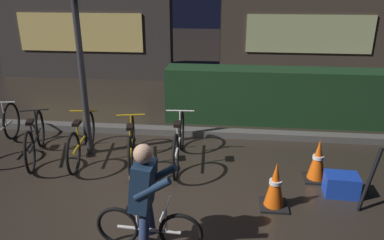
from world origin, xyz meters
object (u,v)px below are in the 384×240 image
(parked_bike_center_left, at_px, (82,140))
(parked_bike_right_mid, at_px, (179,142))
(parked_bike_center_right, at_px, (131,143))
(cyclist, at_px, (146,197))
(blue_crate, at_px, (341,185))
(closed_umbrella, at_px, (370,179))
(parked_bike_left_mid, at_px, (35,139))
(traffic_cone_near, at_px, (275,186))
(traffic_cone_far, at_px, (318,161))
(street_post, at_px, (83,81))

(parked_bike_center_left, bearing_deg, parked_bike_right_mid, -95.89)
(parked_bike_center_right, height_order, cyclist, cyclist)
(parked_bike_right_mid, relative_size, blue_crate, 3.96)
(closed_umbrella, bearing_deg, parked_bike_left_mid, 125.14)
(parked_bike_center_right, relative_size, traffic_cone_near, 2.45)
(parked_bike_right_mid, xyz_separation_m, traffic_cone_near, (1.41, -1.11, -0.06))
(parked_bike_center_left, relative_size, closed_umbrella, 1.93)
(parked_bike_center_left, xyz_separation_m, traffic_cone_near, (3.00, -1.06, -0.04))
(parked_bike_center_right, xyz_separation_m, parked_bike_right_mid, (0.76, 0.06, 0.03))
(parked_bike_left_mid, bearing_deg, traffic_cone_near, -124.31)
(parked_bike_center_left, xyz_separation_m, traffic_cone_far, (3.69, -0.27, -0.04))
(street_post, bearing_deg, traffic_cone_near, -23.57)
(parked_bike_center_right, distance_m, cyclist, 2.14)
(street_post, height_order, parked_bike_left_mid, street_post)
(traffic_cone_near, bearing_deg, street_post, 156.43)
(parked_bike_center_left, distance_m, closed_umbrella, 4.30)
(street_post, bearing_deg, closed_umbrella, -15.38)
(cyclist, bearing_deg, parked_bike_center_right, 112.69)
(traffic_cone_near, height_order, closed_umbrella, closed_umbrella)
(parked_bike_center_left, xyz_separation_m, closed_umbrella, (4.20, -0.91, 0.05))
(parked_bike_center_right, bearing_deg, parked_bike_left_mid, 78.80)
(traffic_cone_near, bearing_deg, traffic_cone_far, 48.83)
(parked_bike_center_left, xyz_separation_m, blue_crate, (3.94, -0.66, -0.20))
(parked_bike_right_mid, height_order, traffic_cone_far, parked_bike_right_mid)
(parked_bike_center_left, distance_m, cyclist, 2.54)
(parked_bike_center_right, distance_m, blue_crate, 3.19)
(traffic_cone_far, relative_size, cyclist, 0.51)
(parked_bike_left_mid, distance_m, traffic_cone_near, 3.91)
(parked_bike_center_right, relative_size, parked_bike_right_mid, 0.89)
(parked_bike_center_right, xyz_separation_m, blue_crate, (3.11, -0.66, -0.18))
(parked_bike_center_left, relative_size, parked_bike_center_right, 1.06)
(parked_bike_center_right, bearing_deg, parked_bike_center_left, 76.46)
(blue_crate, distance_m, cyclist, 2.79)
(blue_crate, xyz_separation_m, cyclist, (-2.40, -1.34, 0.48))
(street_post, relative_size, cyclist, 2.03)
(street_post, relative_size, parked_bike_center_left, 1.54)
(traffic_cone_near, bearing_deg, closed_umbrella, 7.13)
(parked_bike_right_mid, distance_m, cyclist, 2.07)
(parked_bike_left_mid, relative_size, traffic_cone_far, 2.49)
(closed_umbrella, bearing_deg, traffic_cone_far, 83.45)
(traffic_cone_far, height_order, blue_crate, traffic_cone_far)
(parked_bike_left_mid, relative_size, parked_bike_center_left, 0.97)
(parked_bike_center_left, height_order, traffic_cone_near, parked_bike_center_left)
(parked_bike_center_left, bearing_deg, parked_bike_left_mid, 86.63)
(street_post, relative_size, blue_crate, 5.74)
(street_post, height_order, parked_bike_center_left, street_post)
(parked_bike_left_mid, xyz_separation_m, parked_bike_right_mid, (2.37, 0.11, 0.01))
(street_post, distance_m, cyclist, 2.78)
(street_post, xyz_separation_m, parked_bike_left_mid, (-0.79, -0.29, -0.92))
(street_post, bearing_deg, parked_bike_center_left, -95.09)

